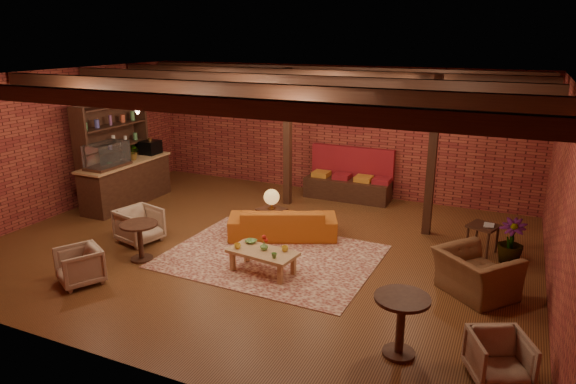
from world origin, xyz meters
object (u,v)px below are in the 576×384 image
at_px(armchair_a, 139,224).
at_px(armchair_b, 79,264).
at_px(side_table_book, 483,227).
at_px(armchair_right, 476,267).
at_px(sofa, 283,222).
at_px(side_table_lamp, 272,201).
at_px(round_table_right, 401,316).
at_px(round_table_left, 140,235).
at_px(plant_tall, 517,197).
at_px(armchair_far, 499,356).
at_px(coffee_table, 262,253).

bearing_deg(armchair_a, armchair_b, -157.22).
bearing_deg(armchair_b, side_table_book, 63.74).
relative_size(armchair_right, side_table_book, 1.73).
bearing_deg(side_table_book, sofa, -167.28).
xyz_separation_m(side_table_lamp, round_table_right, (3.25, -2.95, -0.21)).
height_order(side_table_book, round_table_right, round_table_right).
relative_size(side_table_lamp, round_table_left, 1.42).
bearing_deg(armchair_a, side_table_lamp, -44.99).
relative_size(armchair_b, plant_tall, 0.27).
distance_m(side_table_lamp, plant_tall, 4.48).
xyz_separation_m(armchair_b, armchair_right, (5.91, 2.26, 0.14)).
bearing_deg(armchair_a, round_table_left, -124.96).
distance_m(armchair_b, armchair_far, 6.37).
xyz_separation_m(round_table_left, armchair_right, (5.61, 1.12, 0.00)).
xyz_separation_m(round_table_right, plant_tall, (1.17, 3.57, 0.68)).
distance_m(coffee_table, armchair_b, 2.99).
bearing_deg(armchair_a, armchair_right, -71.78).
distance_m(coffee_table, side_table_lamp, 1.71).
relative_size(round_table_right, plant_tall, 0.33).
relative_size(armchair_a, armchair_b, 1.12).
distance_m(armchair_right, plant_tall, 1.74).
bearing_deg(armchair_far, coffee_table, 134.17).
relative_size(side_table_lamp, plant_tall, 0.40).
bearing_deg(sofa, side_table_book, 168.51).
height_order(sofa, round_table_left, round_table_left).
relative_size(sofa, coffee_table, 1.73).
height_order(coffee_table, round_table_left, round_table_left).
height_order(side_table_book, armchair_far, armchair_far).
relative_size(side_table_lamp, round_table_right, 1.21).
distance_m(coffee_table, armchair_right, 3.44).
distance_m(side_table_book, armchair_far, 3.90).
xyz_separation_m(coffee_table, armchair_a, (-2.81, 0.22, 0.02)).
height_order(side_table_lamp, plant_tall, plant_tall).
height_order(armchair_b, side_table_book, armchair_b).
relative_size(round_table_left, armchair_b, 1.04).
height_order(side_table_lamp, side_table_book, side_table_lamp).
bearing_deg(sofa, armchair_far, 119.98).
height_order(sofa, side_table_lamp, side_table_lamp).
bearing_deg(side_table_lamp, round_table_left, -129.50).
bearing_deg(plant_tall, armchair_far, -90.00).
bearing_deg(armchair_far, armchair_a, 140.63).
bearing_deg(plant_tall, round_table_left, -156.60).
distance_m(round_table_left, round_table_right, 4.99).
height_order(round_table_left, round_table_right, round_table_right).
xyz_separation_m(armchair_a, plant_tall, (6.64, 1.96, 0.85)).
bearing_deg(armchair_far, side_table_book, 71.74).
bearing_deg(armchair_far, plant_tall, 64.52).
bearing_deg(coffee_table, sofa, 102.82).
distance_m(sofa, side_table_lamp, 0.49).
xyz_separation_m(round_table_left, armchair_far, (6.07, -0.98, -0.15)).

